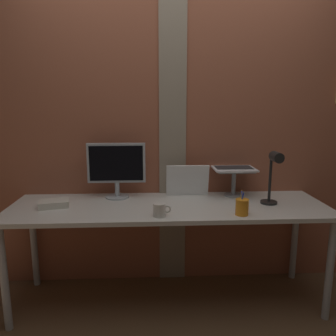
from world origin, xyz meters
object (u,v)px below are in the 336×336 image
Objects in this scene: monitor at (117,166)px; laptop at (232,160)px; desk_lamp at (274,172)px; whiteboard_panel at (187,180)px; coffee_mug at (160,210)px; pen_cup at (242,207)px.

monitor is 1.36× the size of laptop.
laptop reaches higher than desk_lamp.
monitor is at bearing -177.37° from whiteboard_panel.
monitor is 0.91m from laptop.
coffee_mug is (-0.59, -0.53, -0.23)m from laptop.
desk_lamp is (1.11, -0.27, -0.00)m from monitor.
whiteboard_panel is (-0.36, -0.05, -0.15)m from laptop.
pen_cup is (0.85, -0.45, -0.19)m from monitor.
coffee_mug is at bearing -138.24° from laptop.
pen_cup is at bearing -145.48° from desk_lamp.
monitor reaches higher than whiteboard_panel.
desk_lamp is at bearing -27.17° from whiteboard_panel.
laptop is (0.90, 0.08, 0.03)m from monitor.
laptop is at bearing 4.96° from monitor.
whiteboard_panel reaches higher than coffee_mug.
desk_lamp is at bearing 12.82° from coffee_mug.
coffee_mug is (-0.80, -0.18, -0.20)m from desk_lamp.
desk_lamp reaches higher than pen_cup.
monitor is 0.98m from pen_cup.
coffee_mug is at bearing -179.95° from pen_cup.
monitor is 3.77× the size of coffee_mug.
pen_cup is at bearing -95.94° from laptop.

